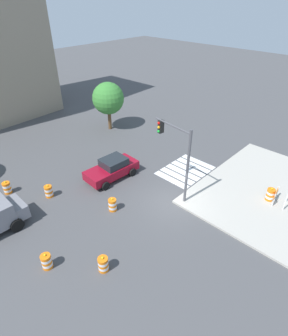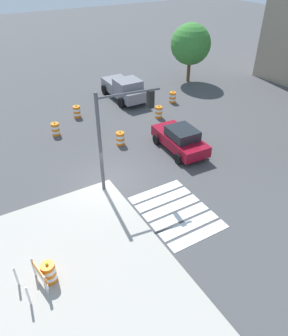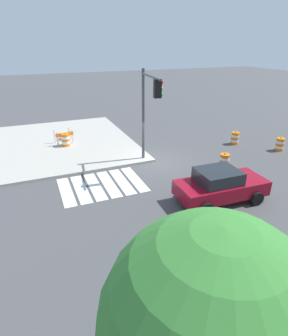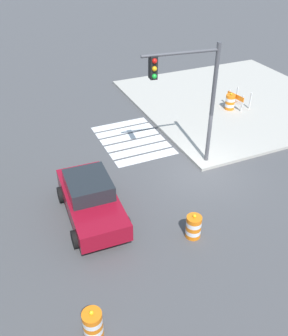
# 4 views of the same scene
# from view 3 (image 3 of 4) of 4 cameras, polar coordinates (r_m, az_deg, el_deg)

# --- Properties ---
(ground_plane) EXTENTS (120.00, 120.00, 0.00)m
(ground_plane) POSITION_cam_3_polar(r_m,az_deg,el_deg) (17.76, 2.39, 1.29)
(ground_plane) COLOR #474749
(sidewalk_corner) EXTENTS (12.00, 12.00, 0.15)m
(sidewalk_corner) POSITION_cam_3_polar(r_m,az_deg,el_deg) (21.91, -18.99, 4.72)
(sidewalk_corner) COLOR #ADA89E
(sidewalk_corner) RESTS_ON ground
(crosswalk_stripes) EXTENTS (4.35, 3.20, 0.02)m
(crosswalk_stripes) POSITION_cam_3_polar(r_m,az_deg,el_deg) (15.02, -8.66, -3.49)
(crosswalk_stripes) COLOR silver
(crosswalk_stripes) RESTS_ON ground
(sports_car) EXTENTS (4.38, 2.29, 1.63)m
(sports_car) POSITION_cam_3_polar(r_m,az_deg,el_deg) (13.60, 15.41, -3.46)
(sports_car) COLOR maroon
(sports_car) RESTS_ON ground
(traffic_barrel_crosswalk_end) EXTENTS (0.56, 0.56, 1.02)m
(traffic_barrel_crosswalk_end) POSITION_cam_3_polar(r_m,az_deg,el_deg) (21.90, 18.20, 5.87)
(traffic_barrel_crosswalk_end) COLOR orange
(traffic_barrel_crosswalk_end) RESTS_ON ground
(traffic_barrel_median_near) EXTENTS (0.56, 0.56, 1.02)m
(traffic_barrel_median_near) POSITION_cam_3_polar(r_m,az_deg,el_deg) (21.71, 26.16, 4.40)
(traffic_barrel_median_near) COLOR orange
(traffic_barrel_median_near) RESTS_ON ground
(traffic_barrel_median_far) EXTENTS (0.56, 0.56, 1.02)m
(traffic_barrel_median_far) POSITION_cam_3_polar(r_m,az_deg,el_deg) (17.38, 16.19, 1.38)
(traffic_barrel_median_far) COLOR orange
(traffic_barrel_median_far) RESTS_ON ground
(traffic_barrel_on_sidewalk) EXTENTS (0.56, 0.56, 1.02)m
(traffic_barrel_on_sidewalk) POSITION_cam_3_polar(r_m,az_deg,el_deg) (20.77, -15.84, 5.62)
(traffic_barrel_on_sidewalk) COLOR orange
(traffic_barrel_on_sidewalk) RESTS_ON sidewalk_corner
(construction_barricade) EXTENTS (1.35, 0.98, 1.00)m
(construction_barricade) POSITION_cam_3_polar(r_m,az_deg,el_deg) (21.20, -16.11, 6.30)
(construction_barricade) COLOR silver
(construction_barricade) RESTS_ON sidewalk_corner
(traffic_light_pole) EXTENTS (0.64, 3.27, 5.50)m
(traffic_light_pole) POSITION_cam_3_polar(r_m,az_deg,el_deg) (15.85, 0.99, 13.28)
(traffic_light_pole) COLOR #4C4C51
(traffic_light_pole) RESTS_ON sidewalk_corner
(street_tree_streetside_near) EXTENTS (3.25, 3.25, 5.00)m
(street_tree_streetside_near) POSITION_cam_3_polar(r_m,az_deg,el_deg) (4.58, 13.72, -28.74)
(street_tree_streetside_near) COLOR brown
(street_tree_streetside_near) RESTS_ON ground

